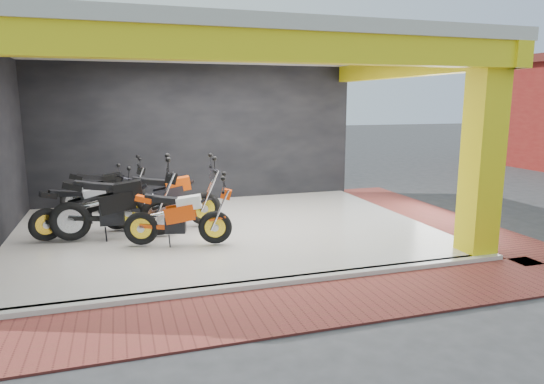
{
  "coord_description": "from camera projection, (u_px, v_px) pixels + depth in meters",
  "views": [
    {
      "loc": [
        -1.93,
        -7.24,
        2.61
      ],
      "look_at": [
        0.8,
        1.36,
        0.9
      ],
      "focal_mm": 32.0,
      "sensor_mm": 36.0,
      "label": 1
    }
  ],
  "objects": [
    {
      "name": "header_beam_right",
      "position": [
        406.0,
        67.0,
        10.29
      ],
      "size": [
        0.3,
        6.4,
        0.4
      ],
      "primitive_type": "cube",
      "color": "yellow",
      "rests_on": "corner_column"
    },
    {
      "name": "corner_column",
      "position": [
        483.0,
        154.0,
        7.93
      ],
      "size": [
        0.5,
        0.5,
        3.5
      ],
      "primitive_type": "cube",
      "color": "yellow",
      "rests_on": "ground"
    },
    {
      "name": "floor_kerb",
      "position": [
        269.0,
        284.0,
        6.88
      ],
      "size": [
        8.0,
        0.2,
        0.1
      ],
      "primitive_type": "cube",
      "color": "silver",
      "rests_on": "ground"
    },
    {
      "name": "moto_row_d",
      "position": [
        133.0,
        184.0,
        11.18
      ],
      "size": [
        2.0,
        0.82,
        1.2
      ],
      "primitive_type": null,
      "rotation": [
        0.0,
        0.0,
        0.05
      ],
      "color": "black",
      "rests_on": "showroom_floor"
    },
    {
      "name": "moto_hero",
      "position": [
        215.0,
        211.0,
        8.45
      ],
      "size": [
        2.1,
        1.19,
        1.21
      ],
      "primitive_type": null,
      "rotation": [
        0.0,
        0.0,
        -0.24
      ],
      "color": "#E04009",
      "rests_on": "showroom_floor"
    },
    {
      "name": "moto_row_a",
      "position": [
        117.0,
        200.0,
        9.39
      ],
      "size": [
        2.14,
        1.37,
        1.23
      ],
      "primitive_type": null,
      "rotation": [
        0.0,
        0.0,
        0.34
      ],
      "color": "black",
      "rests_on": "showroom_floor"
    },
    {
      "name": "showroom_floor",
      "position": [
        225.0,
        230.0,
        9.71
      ],
      "size": [
        8.0,
        6.0,
        0.1
      ],
      "primitive_type": "cube",
      "color": "silver",
      "rests_on": "ground"
    },
    {
      "name": "showroom_ceiling",
      "position": [
        221.0,
        47.0,
        9.05
      ],
      "size": [
        8.4,
        6.4,
        0.2
      ],
      "primitive_type": "cube",
      "color": "beige",
      "rests_on": "corner_column"
    },
    {
      "name": "paver_front",
      "position": [
        287.0,
        308.0,
        6.15
      ],
      "size": [
        9.0,
        1.4,
        0.03
      ],
      "primitive_type": "cube",
      "color": "maroon",
      "rests_on": "ground"
    },
    {
      "name": "ground",
      "position": [
        251.0,
        264.0,
        7.84
      ],
      "size": [
        80.0,
        80.0,
        0.0
      ],
      "primitive_type": "plane",
      "color": "#2D2D30",
      "rests_on": "ground"
    },
    {
      "name": "header_beam_front",
      "position": [
        268.0,
        46.0,
        6.29
      ],
      "size": [
        8.4,
        0.3,
        0.4
      ],
      "primitive_type": "cube",
      "color": "yellow",
      "rests_on": "corner_column"
    },
    {
      "name": "paver_right",
      "position": [
        429.0,
        215.0,
        11.14
      ],
      "size": [
        1.4,
        7.0,
        0.03
      ],
      "primitive_type": "cube",
      "color": "maroon",
      "rests_on": "ground"
    },
    {
      "name": "moto_row_c",
      "position": [
        204.0,
        192.0,
        9.71
      ],
      "size": [
        2.32,
        0.98,
        1.39
      ],
      "primitive_type": null,
      "rotation": [
        0.0,
        0.0,
        -0.06
      ],
      "color": "black",
      "rests_on": "showroom_floor"
    },
    {
      "name": "back_wall",
      "position": [
        198.0,
        135.0,
        12.29
      ],
      "size": [
        8.2,
        0.2,
        3.5
      ],
      "primitive_type": "cube",
      "color": "black",
      "rests_on": "ground"
    },
    {
      "name": "moto_row_b",
      "position": [
        158.0,
        198.0,
        8.95
      ],
      "size": [
        2.45,
        1.05,
        1.46
      ],
      "primitive_type": null,
      "rotation": [
        0.0,
        0.0,
        -0.07
      ],
      "color": "black",
      "rests_on": "showroom_floor"
    }
  ]
}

